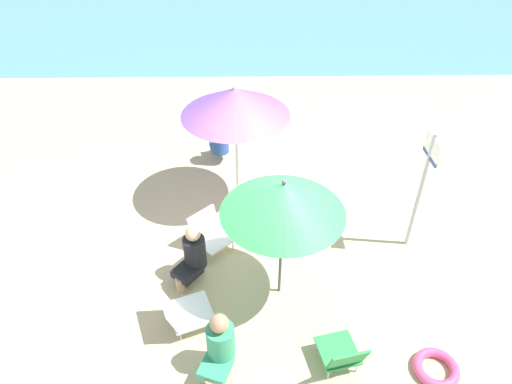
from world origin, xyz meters
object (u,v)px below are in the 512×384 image
at_px(umbrella_green, 283,199).
at_px(beach_chair_c, 342,355).
at_px(beach_chair_a, 182,311).
at_px(swim_ring, 436,368).
at_px(person_b, 219,141).
at_px(person_c, 219,346).
at_px(warning_sign, 424,177).
at_px(umbrella_purple, 235,102).
at_px(beach_chair_d, 210,232).
at_px(person_a, 193,255).
at_px(beach_chair_b, 296,212).

bearing_deg(umbrella_green, beach_chair_c, -61.49).
height_order(umbrella_green, beach_chair_a, umbrella_green).
xyz_separation_m(umbrella_green, swim_ring, (1.79, -1.26, -1.59)).
relative_size(person_b, person_c, 0.98).
xyz_separation_m(beach_chair_c, person_b, (-1.62, 4.44, 0.15)).
bearing_deg(warning_sign, umbrella_purple, 153.68).
height_order(beach_chair_d, person_c, person_c).
distance_m(beach_chair_a, person_b, 3.79).
xyz_separation_m(umbrella_purple, person_c, (-0.16, -3.25, -1.39)).
bearing_deg(beach_chair_c, beach_chair_d, 25.32).
distance_m(beach_chair_a, warning_sign, 3.73).
distance_m(umbrella_green, beach_chair_d, 1.92).
height_order(beach_chair_a, warning_sign, warning_sign).
distance_m(umbrella_purple, warning_sign, 2.93).
relative_size(person_b, swim_ring, 1.65).
distance_m(person_a, person_b, 2.98).
relative_size(umbrella_purple, beach_chair_d, 2.86).
bearing_deg(beach_chair_b, umbrella_purple, -95.63).
bearing_deg(beach_chair_d, person_b, 135.20).
bearing_deg(person_a, beach_chair_d, -158.21).
xyz_separation_m(beach_chair_d, person_c, (0.25, -2.08, 0.17)).
xyz_separation_m(beach_chair_a, person_a, (0.08, 0.81, 0.18)).
xyz_separation_m(umbrella_purple, beach_chair_c, (1.26, -3.28, -1.55)).
relative_size(umbrella_green, person_a, 2.09).
bearing_deg(warning_sign, umbrella_green, -158.24).
bearing_deg(person_a, beach_chair_c, 89.42).
height_order(beach_chair_b, swim_ring, beach_chair_b).
xyz_separation_m(beach_chair_b, person_c, (-1.09, -2.49, 0.15)).
bearing_deg(warning_sign, beach_chair_a, -158.53).
xyz_separation_m(umbrella_green, warning_sign, (2.02, 0.91, -0.38)).
bearing_deg(person_c, umbrella_purple, -162.41).
bearing_deg(umbrella_green, umbrella_purple, 106.23).
bearing_deg(warning_sign, person_b, 139.69).
relative_size(beach_chair_d, person_a, 0.81).
height_order(person_a, swim_ring, person_a).
relative_size(umbrella_purple, person_a, 2.31).
bearing_deg(person_b, person_c, 169.85).
xyz_separation_m(person_a, swim_ring, (2.99, -1.52, -0.40)).
bearing_deg(beach_chair_a, umbrella_purple, 54.73).
bearing_deg(beach_chair_b, beach_chair_c, 40.79).
relative_size(person_a, warning_sign, 0.47).
distance_m(beach_chair_b, person_a, 1.86).
bearing_deg(beach_chair_d, umbrella_green, 4.77).
height_order(beach_chair_a, beach_chair_d, same).
relative_size(beach_chair_a, beach_chair_b, 1.04).
bearing_deg(umbrella_purple, swim_ring, -54.24).
xyz_separation_m(umbrella_purple, person_b, (-0.35, 1.16, -1.40)).
xyz_separation_m(person_b, swim_ring, (2.75, -4.48, -0.39)).
distance_m(umbrella_purple, beach_chair_a, 3.13).
bearing_deg(umbrella_green, beach_chair_d, 138.33).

